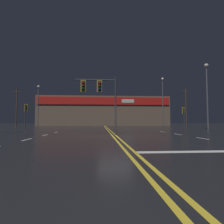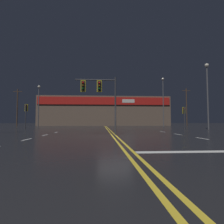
# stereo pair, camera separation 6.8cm
# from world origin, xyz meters

# --- Properties ---
(ground_plane) EXTENTS (200.00, 200.00, 0.00)m
(ground_plane) POSITION_xyz_m (0.00, 0.00, 0.00)
(ground_plane) COLOR black
(road_markings) EXTENTS (16.63, 60.00, 0.01)m
(road_markings) POSITION_xyz_m (1.20, -1.43, 0.00)
(road_markings) COLOR gold
(road_markings) RESTS_ON ground
(traffic_signal_median) EXTENTS (3.49, 0.36, 4.90)m
(traffic_signal_median) POSITION_xyz_m (-1.26, 1.79, 3.70)
(traffic_signal_median) COLOR #38383D
(traffic_signal_median) RESTS_ON ground
(traffic_signal_corner_northeast) EXTENTS (0.42, 0.36, 3.30)m
(traffic_signal_corner_northeast) POSITION_xyz_m (11.65, 12.90, 2.42)
(traffic_signal_corner_northeast) COLOR #38383D
(traffic_signal_corner_northeast) RESTS_ON ground
(traffic_signal_corner_northwest) EXTENTS (0.42, 0.36, 3.55)m
(traffic_signal_corner_northwest) POSITION_xyz_m (-11.55, 12.27, 2.61)
(traffic_signal_corner_northwest) COLOR #38383D
(traffic_signal_corner_northwest) RESTS_ON ground
(streetlight_near_left) EXTENTS (0.56, 0.56, 10.89)m
(streetlight_near_left) POSITION_xyz_m (12.79, 24.81, 6.82)
(streetlight_near_left) COLOR #59595E
(streetlight_near_left) RESTS_ON ground
(streetlight_median_approach) EXTENTS (0.56, 0.56, 9.28)m
(streetlight_median_approach) POSITION_xyz_m (13.83, 10.35, 5.94)
(streetlight_median_approach) COLOR #59595E
(streetlight_median_approach) RESTS_ON ground
(streetlight_far_right) EXTENTS (0.56, 0.56, 8.91)m
(streetlight_far_right) POSITION_xyz_m (-14.46, 25.49, 5.73)
(streetlight_far_right) COLOR #59595E
(streetlight_far_right) RESTS_ON ground
(building_backdrop) EXTENTS (34.65, 10.23, 7.76)m
(building_backdrop) POSITION_xyz_m (0.00, 36.77, 3.89)
(building_backdrop) COLOR brown
(building_backdrop) RESTS_ON ground
(utility_pole_row) EXTENTS (45.78, 0.26, 9.91)m
(utility_pole_row) POSITION_xyz_m (0.67, 31.88, 4.98)
(utility_pole_row) COLOR #4C3828
(utility_pole_row) RESTS_ON ground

